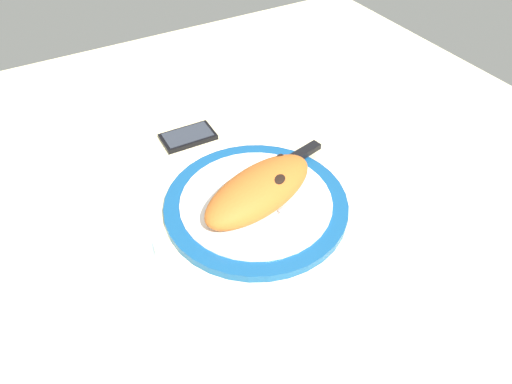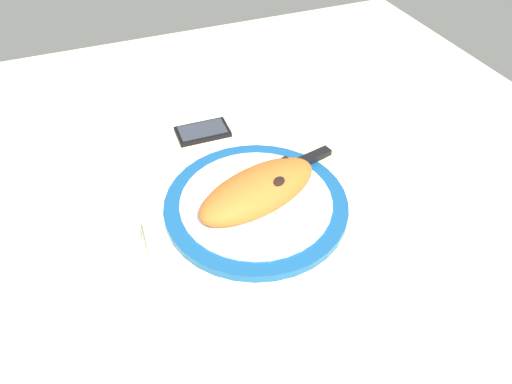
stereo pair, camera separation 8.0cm
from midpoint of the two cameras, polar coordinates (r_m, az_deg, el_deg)
The scene contains 7 objects.
ground_plane at distance 84.13cm, azimuth -2.73°, elevation -2.76°, with size 150.00×150.00×3.00cm, color beige.
plate at distance 82.44cm, azimuth -2.79°, elevation -1.62°, with size 32.63×32.63×1.82cm.
calzone at distance 78.94cm, azimuth -2.43°, elevation 0.14°, with size 24.84×15.81×6.46cm.
fork at distance 77.84cm, azimuth -1.01°, elevation -3.80°, with size 15.93×4.89×0.40cm.
knife at distance 88.65cm, azimuth 1.37°, elevation 3.55°, with size 23.46×6.68×1.20cm.
smartphone at distance 99.72cm, azimuth -10.67°, elevation 6.61°, with size 11.25×6.71×1.16cm.
water_glass at distance 71.87cm, azimuth -17.74°, elevation -9.20°, with size 6.65×6.65×10.13cm.
Camera 1 is at (-28.86, -50.79, 59.18)cm, focal length 32.59 mm.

